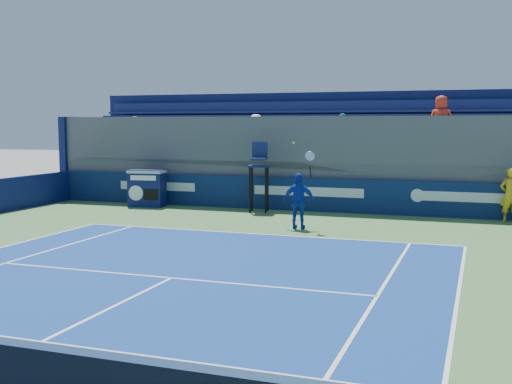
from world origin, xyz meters
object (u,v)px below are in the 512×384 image
(ball_person, at_px, (510,195))
(tennis_player, at_px, (299,201))
(umpire_chair, at_px, (259,169))
(match_clock, at_px, (147,187))

(ball_person, bearing_deg, tennis_player, 13.76)
(tennis_player, bearing_deg, ball_person, 30.70)
(ball_person, distance_m, umpire_chair, 8.29)
(match_clock, bearing_deg, umpire_chair, 0.15)
(match_clock, height_order, tennis_player, tennis_player)
(umpire_chair, height_order, tennis_player, tennis_player)
(ball_person, xyz_separation_m, umpire_chair, (-8.26, -0.38, 0.65))
(match_clock, xyz_separation_m, umpire_chair, (4.46, 0.01, 0.79))
(ball_person, bearing_deg, umpire_chair, -14.28)
(ball_person, bearing_deg, match_clock, -15.16)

